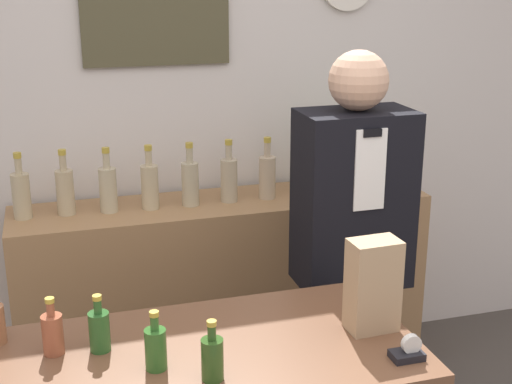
{
  "coord_description": "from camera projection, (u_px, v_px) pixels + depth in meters",
  "views": [
    {
      "loc": [
        -0.61,
        -1.31,
        1.96
      ],
      "look_at": [
        0.1,
        1.09,
        1.17
      ],
      "focal_mm": 50.0,
      "sensor_mm": 36.0,
      "label": 1
    }
  ],
  "objects": [
    {
      "name": "counter_bottle_3",
      "position": [
        156.0,
        347.0,
        1.92
      ],
      "size": [
        0.06,
        0.06,
        0.17
      ],
      "color": "#2C5A24",
      "rests_on": "display_counter"
    },
    {
      "name": "shelf_bottle_2",
      "position": [
        108.0,
        188.0,
        3.12
      ],
      "size": [
        0.08,
        0.08,
        0.29
      ],
      "color": "tan",
      "rests_on": "back_shelf"
    },
    {
      "name": "back_shelf",
      "position": [
        224.0,
        293.0,
        3.43
      ],
      "size": [
        1.92,
        0.42,
        0.93
      ],
      "color": "#9E754C",
      "rests_on": "ground_plane"
    },
    {
      "name": "counter_bottle_2",
      "position": [
        99.0,
        330.0,
        2.01
      ],
      "size": [
        0.06,
        0.06,
        0.17
      ],
      "color": "#275324",
      "rests_on": "display_counter"
    },
    {
      "name": "shelf_bottle_7",
      "position": [
        303.0,
        172.0,
        3.36
      ],
      "size": [
        0.08,
        0.08,
        0.29
      ],
      "color": "tan",
      "rests_on": "back_shelf"
    },
    {
      "name": "shelf_bottle_5",
      "position": [
        229.0,
        178.0,
        3.26
      ],
      "size": [
        0.08,
        0.08,
        0.29
      ],
      "color": "tan",
      "rests_on": "back_shelf"
    },
    {
      "name": "paper_bag",
      "position": [
        373.0,
        285.0,
        2.11
      ],
      "size": [
        0.15,
        0.1,
        0.28
      ],
      "color": "tan",
      "rests_on": "display_counter"
    },
    {
      "name": "shelf_bottle_0",
      "position": [
        21.0,
        194.0,
        3.04
      ],
      "size": [
        0.08,
        0.08,
        0.29
      ],
      "color": "tan",
      "rests_on": "back_shelf"
    },
    {
      "name": "shelf_bottle_3",
      "position": [
        150.0,
        185.0,
        3.16
      ],
      "size": [
        0.08,
        0.08,
        0.29
      ],
      "color": "tan",
      "rests_on": "back_shelf"
    },
    {
      "name": "shelf_bottle_6",
      "position": [
        267.0,
        176.0,
        3.3
      ],
      "size": [
        0.08,
        0.08,
        0.29
      ],
      "color": "tan",
      "rests_on": "back_shelf"
    },
    {
      "name": "tape_dispenser",
      "position": [
        408.0,
        351.0,
        1.98
      ],
      "size": [
        0.09,
        0.06,
        0.07
      ],
      "color": "black",
      "rests_on": "display_counter"
    },
    {
      "name": "potted_plant",
      "position": [
        349.0,
        153.0,
        3.37
      ],
      "size": [
        0.25,
        0.25,
        0.35
      ],
      "color": "#9E998E",
      "rests_on": "back_shelf"
    },
    {
      "name": "back_wall",
      "position": [
        181.0,
        101.0,
        3.37
      ],
      "size": [
        5.2,
        0.09,
        2.7
      ],
      "color": "silver",
      "rests_on": "ground_plane"
    },
    {
      "name": "shopkeeper",
      "position": [
        350.0,
        267.0,
        2.79
      ],
      "size": [
        0.43,
        0.27,
        1.68
      ],
      "color": "black",
      "rests_on": "ground_plane"
    },
    {
      "name": "counter_bottle_4",
      "position": [
        212.0,
        357.0,
        1.87
      ],
      "size": [
        0.06,
        0.06,
        0.17
      ],
      "color": "#2A4B1C",
      "rests_on": "display_counter"
    },
    {
      "name": "counter_bottle_1",
      "position": [
        53.0,
        333.0,
        1.99
      ],
      "size": [
        0.06,
        0.06,
        0.17
      ],
      "color": "brown",
      "rests_on": "display_counter"
    },
    {
      "name": "shelf_bottle_1",
      "position": [
        65.0,
        190.0,
        3.09
      ],
      "size": [
        0.08,
        0.08,
        0.29
      ],
      "color": "tan",
      "rests_on": "back_shelf"
    },
    {
      "name": "shelf_bottle_4",
      "position": [
        190.0,
        182.0,
        3.21
      ],
      "size": [
        0.08,
        0.08,
        0.29
      ],
      "color": "tan",
      "rests_on": "back_shelf"
    }
  ]
}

